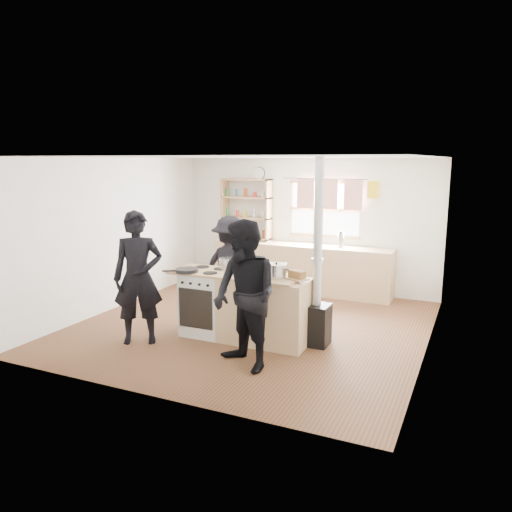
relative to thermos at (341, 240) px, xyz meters
name	(u,v)px	position (x,y,z in m)	size (l,w,h in m)	color
ground	(252,326)	(-0.74, -2.22, -1.04)	(5.00, 5.00, 0.01)	brown
back_counter	(301,268)	(-0.74, 0.00, -0.59)	(3.40, 0.55, 0.90)	tan
shelving_unit	(246,209)	(-1.94, 0.12, 0.47)	(1.00, 0.28, 1.20)	tan
thermos	(341,240)	(0.00, 0.00, 0.00)	(0.10, 0.10, 0.28)	silver
cooking_island	(244,307)	(-0.60, -2.77, -0.57)	(1.97, 0.64, 0.93)	silver
skillet_greens	(187,270)	(-1.37, -2.99, -0.08)	(0.43, 0.43, 0.05)	black
roast_tray	(242,270)	(-0.65, -2.73, -0.07)	(0.42, 0.38, 0.07)	silver
stockpot_stove	(227,264)	(-0.96, -2.58, -0.03)	(0.22, 0.22, 0.18)	silver
stockpot_counter	(276,271)	(-0.12, -2.79, -0.01)	(0.28, 0.28, 0.21)	silver
bread_board	(297,276)	(0.16, -2.77, -0.06)	(0.34, 0.29, 0.12)	tan
flue_heater	(317,299)	(0.37, -2.55, -0.40)	(0.35, 0.35, 2.50)	black
person_near_left	(138,278)	(-1.85, -3.45, -0.14)	(0.66, 0.43, 1.81)	black
person_near_right	(245,296)	(-0.16, -3.65, -0.14)	(0.87, 0.68, 1.79)	black
person_far	(231,267)	(-1.24, -1.92, -0.24)	(1.04, 0.60, 1.60)	black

